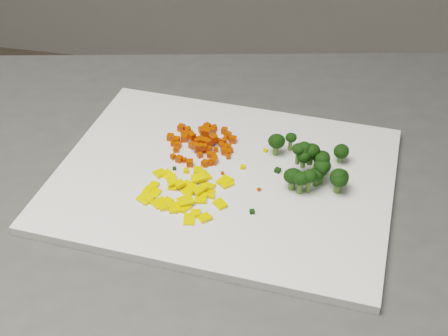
% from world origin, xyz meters
% --- Properties ---
extents(cutting_board, '(0.44, 0.35, 0.01)m').
position_xyz_m(cutting_board, '(-0.02, 0.12, 0.91)').
color(cutting_board, white).
rests_on(cutting_board, counter_block).
extents(carrot_pile, '(0.09, 0.09, 0.03)m').
position_xyz_m(carrot_pile, '(-0.06, 0.18, 0.92)').
color(carrot_pile, '#C12D02').
rests_on(carrot_pile, cutting_board).
extents(pepper_pile, '(0.11, 0.11, 0.01)m').
position_xyz_m(pepper_pile, '(-0.05, 0.08, 0.92)').
color(pepper_pile, yellow).
rests_on(pepper_pile, cutting_board).
extents(broccoli_pile, '(0.11, 0.11, 0.05)m').
position_xyz_m(broccoli_pile, '(0.08, 0.15, 0.94)').
color(broccoli_pile, black).
rests_on(broccoli_pile, cutting_board).
extents(carrot_cube_0, '(0.01, 0.01, 0.01)m').
position_xyz_m(carrot_cube_0, '(-0.05, 0.22, 0.91)').
color(carrot_cube_0, '#C12D02').
rests_on(carrot_cube_0, carrot_pile).
extents(carrot_cube_1, '(0.01, 0.01, 0.01)m').
position_xyz_m(carrot_cube_1, '(-0.05, 0.19, 0.92)').
color(carrot_cube_1, '#C12D02').
rests_on(carrot_cube_1, carrot_pile).
extents(carrot_cube_2, '(0.01, 0.01, 0.01)m').
position_xyz_m(carrot_cube_2, '(-0.02, 0.16, 0.91)').
color(carrot_cube_2, '#C12D02').
rests_on(carrot_cube_2, carrot_pile).
extents(carrot_cube_3, '(0.01, 0.01, 0.01)m').
position_xyz_m(carrot_cube_3, '(-0.05, 0.19, 0.92)').
color(carrot_cube_3, '#C12D02').
rests_on(carrot_cube_3, carrot_pile).
extents(carrot_cube_4, '(0.01, 0.01, 0.01)m').
position_xyz_m(carrot_cube_4, '(-0.04, 0.19, 0.92)').
color(carrot_cube_4, '#C12D02').
rests_on(carrot_cube_4, carrot_pile).
extents(carrot_cube_5, '(0.01, 0.01, 0.01)m').
position_xyz_m(carrot_cube_5, '(-0.05, 0.15, 0.91)').
color(carrot_cube_5, '#C12D02').
rests_on(carrot_cube_5, carrot_pile).
extents(carrot_cube_6, '(0.01, 0.01, 0.01)m').
position_xyz_m(carrot_cube_6, '(-0.04, 0.14, 0.91)').
color(carrot_cube_6, '#C12D02').
rests_on(carrot_cube_6, carrot_pile).
extents(carrot_cube_7, '(0.01, 0.01, 0.01)m').
position_xyz_m(carrot_cube_7, '(-0.03, 0.21, 0.92)').
color(carrot_cube_7, '#C12D02').
rests_on(carrot_cube_7, carrot_pile).
extents(carrot_cube_8, '(0.01, 0.01, 0.01)m').
position_xyz_m(carrot_cube_8, '(-0.08, 0.20, 0.92)').
color(carrot_cube_8, '#C12D02').
rests_on(carrot_cube_8, carrot_pile).
extents(carrot_cube_9, '(0.01, 0.01, 0.01)m').
position_xyz_m(carrot_cube_9, '(-0.05, 0.16, 0.92)').
color(carrot_cube_9, '#C12D02').
rests_on(carrot_cube_9, carrot_pile).
extents(carrot_cube_10, '(0.01, 0.01, 0.01)m').
position_xyz_m(carrot_cube_10, '(-0.07, 0.21, 0.92)').
color(carrot_cube_10, '#C12D02').
rests_on(carrot_cube_10, carrot_pile).
extents(carrot_cube_11, '(0.01, 0.01, 0.01)m').
position_xyz_m(carrot_cube_11, '(-0.06, 0.18, 0.92)').
color(carrot_cube_11, '#C12D02').
rests_on(carrot_cube_11, carrot_pile).
extents(carrot_cube_12, '(0.01, 0.01, 0.01)m').
position_xyz_m(carrot_cube_12, '(-0.04, 0.17, 0.91)').
color(carrot_cube_12, '#C12D02').
rests_on(carrot_cube_12, carrot_pile).
extents(carrot_cube_13, '(0.01, 0.01, 0.01)m').
position_xyz_m(carrot_cube_13, '(-0.03, 0.18, 0.91)').
color(carrot_cube_13, '#C12D02').
rests_on(carrot_cube_13, carrot_pile).
extents(carrot_cube_14, '(0.01, 0.01, 0.01)m').
position_xyz_m(carrot_cube_14, '(-0.06, 0.17, 0.92)').
color(carrot_cube_14, '#C12D02').
rests_on(carrot_cube_14, carrot_pile).
extents(carrot_cube_15, '(0.01, 0.01, 0.01)m').
position_xyz_m(carrot_cube_15, '(-0.06, 0.19, 0.92)').
color(carrot_cube_15, '#C12D02').
rests_on(carrot_cube_15, carrot_pile).
extents(carrot_cube_16, '(0.01, 0.01, 0.01)m').
position_xyz_m(carrot_cube_16, '(-0.06, 0.16, 0.92)').
color(carrot_cube_16, '#C12D02').
rests_on(carrot_cube_16, carrot_pile).
extents(carrot_cube_17, '(0.01, 0.01, 0.01)m').
position_xyz_m(carrot_cube_17, '(-0.05, 0.17, 0.91)').
color(carrot_cube_17, '#C12D02').
rests_on(carrot_cube_17, carrot_pile).
extents(carrot_cube_18, '(0.01, 0.01, 0.01)m').
position_xyz_m(carrot_cube_18, '(-0.07, 0.17, 0.92)').
color(carrot_cube_18, '#C12D02').
rests_on(carrot_cube_18, carrot_pile).
extents(carrot_cube_19, '(0.01, 0.01, 0.01)m').
position_xyz_m(carrot_cube_19, '(-0.06, 0.18, 0.91)').
color(carrot_cube_19, '#C12D02').
rests_on(carrot_cube_19, carrot_pile).
extents(carrot_cube_20, '(0.01, 0.01, 0.01)m').
position_xyz_m(carrot_cube_20, '(-0.03, 0.20, 0.91)').
color(carrot_cube_20, '#C12D02').
rests_on(carrot_cube_20, carrot_pile).
extents(carrot_cube_21, '(0.01, 0.01, 0.01)m').
position_xyz_m(carrot_cube_21, '(-0.06, 0.20, 0.91)').
color(carrot_cube_21, '#C12D02').
rests_on(carrot_cube_21, carrot_pile).
extents(carrot_cube_22, '(0.01, 0.01, 0.01)m').
position_xyz_m(carrot_cube_22, '(-0.09, 0.20, 0.91)').
color(carrot_cube_22, '#C12D02').
rests_on(carrot_cube_22, carrot_pile).
extents(carrot_cube_23, '(0.01, 0.01, 0.01)m').
position_xyz_m(carrot_cube_23, '(-0.02, 0.18, 0.91)').
color(carrot_cube_23, '#C12D02').
rests_on(carrot_cube_23, carrot_pile).
extents(carrot_cube_24, '(0.01, 0.01, 0.01)m').
position_xyz_m(carrot_cube_24, '(-0.03, 0.15, 0.91)').
color(carrot_cube_24, '#C12D02').
rests_on(carrot_cube_24, carrot_pile).
extents(carrot_cube_25, '(0.01, 0.01, 0.01)m').
position_xyz_m(carrot_cube_25, '(-0.05, 0.20, 0.92)').
color(carrot_cube_25, '#C12D02').
rests_on(carrot_cube_25, carrot_pile).
extents(carrot_cube_26, '(0.01, 0.01, 0.01)m').
position_xyz_m(carrot_cube_26, '(-0.09, 0.17, 0.92)').
color(carrot_cube_26, '#C12D02').
rests_on(carrot_cube_26, carrot_pile).
extents(carrot_cube_27, '(0.01, 0.01, 0.01)m').
position_xyz_m(carrot_cube_27, '(-0.10, 0.17, 0.91)').
color(carrot_cube_27, '#C12D02').
rests_on(carrot_cube_27, carrot_pile).
extents(carrot_cube_28, '(0.01, 0.01, 0.01)m').
position_xyz_m(carrot_cube_28, '(-0.07, 0.18, 0.91)').
color(carrot_cube_28, '#C12D02').
rests_on(carrot_cube_28, carrot_pile).
extents(carrot_cube_29, '(0.01, 0.01, 0.01)m').
position_xyz_m(carrot_cube_29, '(-0.05, 0.17, 0.92)').
color(carrot_cube_29, '#C12D02').
rests_on(carrot_cube_29, carrot_pile).
extents(carrot_cube_30, '(0.01, 0.01, 0.01)m').
position_xyz_m(carrot_cube_30, '(-0.05, 0.21, 0.92)').
color(carrot_cube_30, '#C12D02').
rests_on(carrot_cube_30, carrot_pile).
extents(carrot_cube_31, '(0.01, 0.01, 0.01)m').
position_xyz_m(carrot_cube_31, '(-0.04, 0.15, 0.91)').
color(carrot_cube_31, '#C12D02').
rests_on(carrot_cube_31, carrot_pile).
extents(carrot_cube_32, '(0.01, 0.01, 0.01)m').
position_xyz_m(carrot_cube_32, '(-0.08, 0.19, 0.92)').
color(carrot_cube_32, '#C12D02').
rests_on(carrot_cube_32, carrot_pile).
extents(carrot_cube_33, '(0.01, 0.01, 0.01)m').
position_xyz_m(carrot_cube_33, '(-0.02, 0.19, 0.92)').
color(carrot_cube_33, '#C12D02').
rests_on(carrot_cube_33, carrot_pile).
extents(carrot_cube_34, '(0.01, 0.01, 0.01)m').
position_xyz_m(carrot_cube_34, '(-0.02, 0.16, 0.91)').
color(carrot_cube_34, '#C12D02').
rests_on(carrot_cube_34, carrot_pile).
extents(carrot_cube_35, '(0.01, 0.01, 0.01)m').
position_xyz_m(carrot_cube_35, '(-0.02, 0.19, 0.91)').
color(carrot_cube_35, '#C12D02').
rests_on(carrot_cube_35, carrot_pile).
extents(carrot_cube_36, '(0.01, 0.01, 0.01)m').
position_xyz_m(carrot_cube_36, '(-0.02, 0.17, 0.91)').
color(carrot_cube_36, '#C12D02').
rests_on(carrot_cube_36, carrot_pile).
extents(carrot_cube_37, '(0.01, 0.01, 0.01)m').
position_xyz_m(carrot_cube_37, '(-0.03, 0.14, 0.92)').
color(carrot_cube_37, '#C12D02').
rests_on(carrot_cube_37, carrot_pile).
extents(carrot_cube_38, '(0.01, 0.01, 0.01)m').
position_xyz_m(carrot_cube_38, '(-0.06, 0.21, 0.91)').
color(carrot_cube_38, '#C12D02').
rests_on(carrot_cube_38, carrot_pile).
extents(carrot_cube_39, '(0.01, 0.01, 0.01)m').
position_xyz_m(carrot_cube_39, '(-0.03, 0.17, 0.92)').
color(carrot_cube_39, '#C12D02').
rests_on(carrot_cube_39, carrot_pile).
extents(carrot_cube_40, '(0.01, 0.01, 0.01)m').
position_xyz_m(carrot_cube_40, '(-0.03, 0.18, 0.91)').
color(carrot_cube_40, '#C12D02').
rests_on(carrot_cube_40, carrot_pile).
extents(carrot_cube_41, '(0.01, 0.01, 0.01)m').
position_xyz_m(carrot_cube_41, '(-0.04, 0.19, 0.91)').
color(carrot_cube_41, '#C12D02').
rests_on(carrot_cube_41, carrot_pile).
extents(carrot_cube_42, '(0.01, 0.01, 0.01)m').
position_xyz_m(carrot_cube_42, '(-0.05, 0.22, 0.91)').
color(carrot_cube_42, '#C12D02').
rests_on(carrot_cube_42, carrot_pile).
extents(carrot_cube_43, '(0.01, 0.01, 0.01)m').
position_xyz_m(carrot_cube_43, '(-0.02, 0.16, 0.91)').
color(carrot_cube_43, '#C12D02').
rests_on(carrot_cube_43, carrot_pile).
extents(carrot_cube_44, '(0.01, 0.01, 0.01)m').
position_xyz_m(carrot_cube_44, '(-0.06, 0.21, 0.92)').
color(carrot_cube_44, '#C12D02').
rests_on(carrot_cube_44, carrot_pile).
extents(carrot_cube_45, '(0.01, 0.01, 0.01)m').
position_xyz_m(carrot_cube_45, '(-0.06, 0.22, 0.92)').
color(carrot_cube_45, '#C12D02').
rests_on(carrot_cube_45, carrot_pile).
extents(carrot_cube_46, '(0.01, 0.01, 0.01)m').
position_xyz_m(carrot_cube_46, '(-0.08, 0.18, 0.92)').
color(carrot_cube_46, '#C12D02').
rests_on(carrot_cube_46, carrot_pile).
extents(carrot_cube_47, '(0.01, 0.01, 0.01)m').
position_xyz_m(carrot_cube_47, '(-0.09, 0.14, 0.91)').
color(carrot_cube_47, '#C12D02').
rests_on(carrot_cube_47, carrot_pile).
extents(carrot_cube_48, '(0.01, 0.01, 0.01)m').
position_xyz_m(carrot_cube_48, '(-0.10, 0.18, 0.92)').
color(carrot_cube_48, '#C12D02').
rests_on(carrot_cube_48, carrot_pile).
extents(carrot_cube_49, '(0.01, 0.01, 0.01)m').
position_xyz_m(carrot_cube_49, '(-0.09, 0.21, 0.92)').
color(carrot_cube_49, '#C12D02').
rests_on(carrot_cube_49, carrot_pile).
extents(carrot_cube_50, '(0.01, 0.01, 0.01)m').
position_xyz_m(carrot_cube_50, '(-0.07, 0.14, 0.91)').
color(carrot_cube_50, '#C12D02').
rests_on(carrot_cube_50, carrot_pile).
extents(carrot_cube_51, '(0.01, 0.01, 0.01)m').
position_xyz_m(carrot_cube_51, '(-0.04, 0.13, 0.92)').
color(carrot_cube_51, '#C12D02').
rests_on(carrot_cube_51, carrot_pile).
extents(carrot_cube_52, '(0.01, 0.01, 0.01)m').
position_xyz_m(carrot_cube_52, '(-0.06, 0.20, 0.92)').
color(carrot_cube_52, '#C12D02').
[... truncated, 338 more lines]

